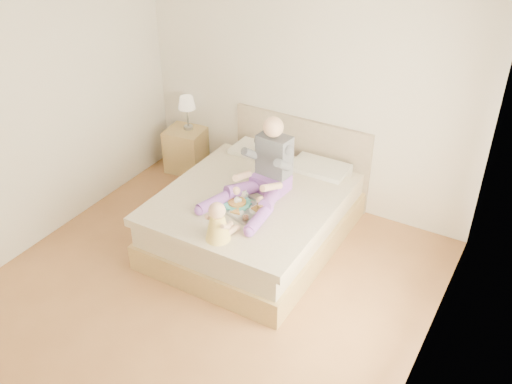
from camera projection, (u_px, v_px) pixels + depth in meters
The scene contains 7 objects.
room at pixel (201, 158), 4.60m from camera, with size 4.02×4.22×2.71m.
bed at pixel (259, 212), 6.06m from camera, with size 1.70×2.18×1.00m.
nightstand at pixel (186, 150), 7.31m from camera, with size 0.51×0.47×0.57m.
lamp at pixel (187, 104), 7.01m from camera, with size 0.21×0.21×0.43m.
adult at pixel (264, 174), 5.67m from camera, with size 0.70×1.03×0.83m.
tray at pixel (244, 206), 5.56m from camera, with size 0.54×0.47×0.13m.
baby at pixel (218, 224), 5.10m from camera, with size 0.26×0.35×0.39m.
Camera 1 is at (2.49, -3.26, 3.74)m, focal length 40.00 mm.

